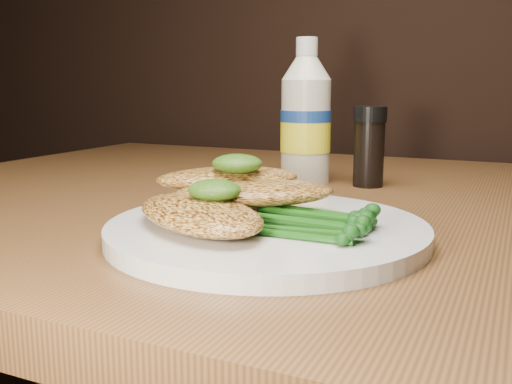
% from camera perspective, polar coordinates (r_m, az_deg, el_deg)
% --- Properties ---
extents(plate, '(0.27, 0.27, 0.01)m').
position_cam_1_polar(plate, '(0.49, 1.08, -3.80)').
color(plate, silver).
rests_on(plate, dining_table).
extents(chicken_front, '(0.17, 0.15, 0.02)m').
position_cam_1_polar(chicken_front, '(0.47, -5.59, -2.13)').
color(chicken_front, gold).
rests_on(chicken_front, plate).
extents(chicken_mid, '(0.16, 0.14, 0.02)m').
position_cam_1_polar(chicken_mid, '(0.52, -0.09, -0.07)').
color(chicken_mid, gold).
rests_on(chicken_mid, plate).
extents(chicken_back, '(0.15, 0.14, 0.02)m').
position_cam_1_polar(chicken_back, '(0.55, -2.76, 1.35)').
color(chicken_back, gold).
rests_on(chicken_back, plate).
extents(pesto_front, '(0.06, 0.06, 0.02)m').
position_cam_1_polar(pesto_front, '(0.48, -4.11, 0.19)').
color(pesto_front, '#123207').
rests_on(pesto_front, chicken_front).
extents(pesto_back, '(0.05, 0.05, 0.02)m').
position_cam_1_polar(pesto_back, '(0.53, -1.87, 2.80)').
color(pesto_back, '#123207').
rests_on(pesto_back, chicken_back).
extents(broccolini_bundle, '(0.15, 0.12, 0.02)m').
position_cam_1_polar(broccolini_bundle, '(0.47, 5.04, -2.43)').
color(broccolini_bundle, '#185111').
rests_on(broccolini_bundle, plate).
extents(mayo_bottle, '(0.08, 0.08, 0.19)m').
position_cam_1_polar(mayo_bottle, '(0.76, 4.92, 7.92)').
color(mayo_bottle, beige).
rests_on(mayo_bottle, dining_table).
extents(pepper_grinder, '(0.05, 0.05, 0.10)m').
position_cam_1_polar(pepper_grinder, '(0.75, 11.05, 4.39)').
color(pepper_grinder, black).
rests_on(pepper_grinder, dining_table).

